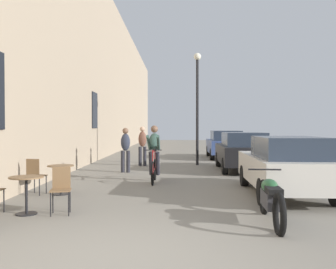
{
  "coord_description": "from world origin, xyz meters",
  "views": [
    {
      "loc": [
        0.65,
        -4.69,
        1.66
      ],
      "look_at": [
        0.28,
        14.68,
        1.28
      ],
      "focal_mm": 40.26,
      "sensor_mm": 36.0,
      "label": 1
    }
  ],
  "objects_px": {
    "parked_car_nearest": "(285,165)",
    "street_lamp": "(197,94)",
    "cafe_table_near": "(26,187)",
    "parked_motorcycle": "(271,199)",
    "parked_car_second": "(242,151)",
    "pedestrian_mid": "(142,144)",
    "cafe_chair_near_toward_street": "(61,187)",
    "cafe_chair_mid_toward_street": "(35,174)",
    "cyclist_on_bicycle": "(154,155)",
    "parked_car_third": "(225,144)",
    "cafe_table_mid": "(61,173)",
    "pedestrian_near": "(125,147)"
  },
  "relations": [
    {
      "from": "cafe_table_mid",
      "to": "parked_car_second",
      "type": "height_order",
      "value": "parked_car_second"
    },
    {
      "from": "cafe_table_near",
      "to": "cafe_chair_near_toward_street",
      "type": "relative_size",
      "value": 0.81
    },
    {
      "from": "cafe_chair_near_toward_street",
      "to": "parked_car_third",
      "type": "bearing_deg",
      "value": 69.52
    },
    {
      "from": "pedestrian_mid",
      "to": "parked_car_third",
      "type": "bearing_deg",
      "value": 45.08
    },
    {
      "from": "cafe_chair_mid_toward_street",
      "to": "street_lamp",
      "type": "height_order",
      "value": "street_lamp"
    },
    {
      "from": "cyclist_on_bicycle",
      "to": "pedestrian_mid",
      "type": "xyz_separation_m",
      "value": [
        -0.76,
        4.65,
        0.14
      ]
    },
    {
      "from": "cafe_table_near",
      "to": "parked_motorcycle",
      "type": "bearing_deg",
      "value": -6.65
    },
    {
      "from": "cafe_chair_mid_toward_street",
      "to": "cyclist_on_bicycle",
      "type": "distance_m",
      "value": 3.62
    },
    {
      "from": "street_lamp",
      "to": "parked_car_nearest",
      "type": "distance_m",
      "value": 7.9
    },
    {
      "from": "cafe_chair_near_toward_street",
      "to": "parked_motorcycle",
      "type": "height_order",
      "value": "cafe_chair_near_toward_street"
    },
    {
      "from": "cafe_table_mid",
      "to": "cafe_table_near",
      "type": "bearing_deg",
      "value": -90.27
    },
    {
      "from": "cafe_table_near",
      "to": "parked_car_nearest",
      "type": "xyz_separation_m",
      "value": [
        5.49,
        2.08,
        0.22
      ]
    },
    {
      "from": "cafe_chair_near_toward_street",
      "to": "cafe_chair_mid_toward_street",
      "type": "height_order",
      "value": "same"
    },
    {
      "from": "cafe_table_near",
      "to": "pedestrian_near",
      "type": "relative_size",
      "value": 0.44
    },
    {
      "from": "cafe_table_near",
      "to": "parked_motorcycle",
      "type": "xyz_separation_m",
      "value": [
        4.49,
        -0.52,
        -0.12
      ]
    },
    {
      "from": "parked_car_nearest",
      "to": "cafe_chair_mid_toward_street",
      "type": "bearing_deg",
      "value": -179.64
    },
    {
      "from": "cafe_chair_mid_toward_street",
      "to": "cyclist_on_bicycle",
      "type": "bearing_deg",
      "value": 39.38
    },
    {
      "from": "cafe_chair_mid_toward_street",
      "to": "parked_motorcycle",
      "type": "height_order",
      "value": "cafe_chair_mid_toward_street"
    },
    {
      "from": "pedestrian_mid",
      "to": "parked_car_nearest",
      "type": "bearing_deg",
      "value": -59.53
    },
    {
      "from": "cafe_chair_near_toward_street",
      "to": "parked_car_nearest",
      "type": "relative_size",
      "value": 0.22
    },
    {
      "from": "cafe_chair_near_toward_street",
      "to": "cafe_chair_mid_toward_street",
      "type": "bearing_deg",
      "value": 122.15
    },
    {
      "from": "pedestrian_mid",
      "to": "parked_car_second",
      "type": "relative_size",
      "value": 0.41
    },
    {
      "from": "parked_car_second",
      "to": "parked_motorcycle",
      "type": "distance_m",
      "value": 7.92
    },
    {
      "from": "cyclist_on_bicycle",
      "to": "parked_motorcycle",
      "type": "relative_size",
      "value": 0.82
    },
    {
      "from": "cafe_table_near",
      "to": "street_lamp",
      "type": "relative_size",
      "value": 0.15
    },
    {
      "from": "cyclist_on_bicycle",
      "to": "street_lamp",
      "type": "relative_size",
      "value": 0.36
    },
    {
      "from": "cafe_table_mid",
      "to": "parked_car_third",
      "type": "relative_size",
      "value": 0.17
    },
    {
      "from": "parked_car_nearest",
      "to": "parked_car_second",
      "type": "xyz_separation_m",
      "value": [
        -0.11,
        5.26,
        0.01
      ]
    },
    {
      "from": "parked_car_second",
      "to": "cafe_chair_mid_toward_street",
      "type": "bearing_deg",
      "value": -138.47
    },
    {
      "from": "cyclist_on_bicycle",
      "to": "street_lamp",
      "type": "bearing_deg",
      "value": 72.48
    },
    {
      "from": "pedestrian_mid",
      "to": "cafe_chair_mid_toward_street",
      "type": "bearing_deg",
      "value": -106.26
    },
    {
      "from": "street_lamp",
      "to": "parked_car_second",
      "type": "relative_size",
      "value": 1.18
    },
    {
      "from": "cafe_table_mid",
      "to": "cyclist_on_bicycle",
      "type": "distance_m",
      "value": 3.12
    },
    {
      "from": "cafe_table_near",
      "to": "parked_motorcycle",
      "type": "relative_size",
      "value": 0.34
    },
    {
      "from": "cafe_chair_mid_toward_street",
      "to": "pedestrian_mid",
      "type": "height_order",
      "value": "pedestrian_mid"
    },
    {
      "from": "cafe_table_near",
      "to": "pedestrian_mid",
      "type": "relative_size",
      "value": 0.43
    },
    {
      "from": "cafe_table_near",
      "to": "parked_car_nearest",
      "type": "relative_size",
      "value": 0.18
    },
    {
      "from": "parked_car_nearest",
      "to": "street_lamp",
      "type": "bearing_deg",
      "value": 102.96
    },
    {
      "from": "cafe_table_near",
      "to": "pedestrian_mid",
      "type": "height_order",
      "value": "pedestrian_mid"
    },
    {
      "from": "pedestrian_mid",
      "to": "street_lamp",
      "type": "distance_m",
      "value": 3.24
    },
    {
      "from": "street_lamp",
      "to": "cafe_chair_mid_toward_street",
      "type": "bearing_deg",
      "value": -120.77
    },
    {
      "from": "parked_car_second",
      "to": "parked_motorcycle",
      "type": "xyz_separation_m",
      "value": [
        -0.89,
        -7.86,
        -0.35
      ]
    },
    {
      "from": "cafe_chair_near_toward_street",
      "to": "pedestrian_mid",
      "type": "xyz_separation_m",
      "value": [
        0.79,
        8.91,
        0.43
      ]
    },
    {
      "from": "pedestrian_mid",
      "to": "parked_car_nearest",
      "type": "xyz_separation_m",
      "value": [
        4.06,
        -6.9,
        -0.21
      ]
    },
    {
      "from": "cafe_chair_near_toward_street",
      "to": "parked_car_nearest",
      "type": "height_order",
      "value": "parked_car_nearest"
    },
    {
      "from": "pedestrian_near",
      "to": "parked_car_third",
      "type": "bearing_deg",
      "value": 54.95
    },
    {
      "from": "cyclist_on_bicycle",
      "to": "cafe_table_mid",
      "type": "bearing_deg",
      "value": -134.58
    },
    {
      "from": "pedestrian_near",
      "to": "street_lamp",
      "type": "relative_size",
      "value": 0.33
    },
    {
      "from": "cafe_chair_near_toward_street",
      "to": "parked_car_nearest",
      "type": "xyz_separation_m",
      "value": [
        4.85,
        2.0,
        0.23
      ]
    },
    {
      "from": "cafe_chair_near_toward_street",
      "to": "pedestrian_near",
      "type": "relative_size",
      "value": 0.54
    }
  ]
}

